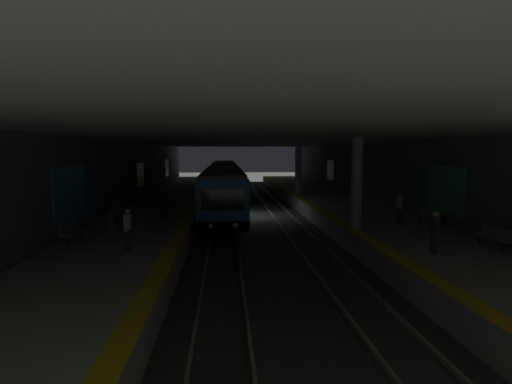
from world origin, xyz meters
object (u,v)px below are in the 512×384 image
at_px(bench_right_mid, 117,208).
at_px(person_waiting_near, 435,231).
at_px(bench_left_near, 493,235).
at_px(bench_left_far, 316,180).
at_px(pillar_far, 298,170).
at_px(bench_right_near, 72,231).
at_px(bench_left_mid, 428,215).
at_px(person_standing_far, 128,228).
at_px(person_boarding, 399,203).
at_px(pillar_near, 357,184).
at_px(trash_bin, 111,220).
at_px(person_walking_mid, 399,207).
at_px(backpack_on_floor, 166,214).
at_px(metro_train, 224,180).
at_px(suitcase_rolling, 140,204).

relative_size(bench_right_mid, person_waiting_near, 1.05).
height_order(bench_left_near, bench_left_far, same).
distance_m(pillar_far, bench_right_near, 20.70).
height_order(bench_left_mid, person_waiting_near, person_waiting_near).
relative_size(person_waiting_near, person_standing_far, 0.98).
relative_size(bench_right_mid, person_boarding, 1.06).
xyz_separation_m(pillar_near, trash_bin, (1.17, 12.15, -1.85)).
height_order(person_walking_mid, backpack_on_floor, person_walking_mid).
distance_m(bench_right_near, person_walking_mid, 16.01).
bearing_deg(backpack_on_floor, bench_left_far, -34.47).
height_order(metro_train, bench_left_mid, metro_train).
bearing_deg(person_boarding, bench_right_near, 105.66).
height_order(person_waiting_near, person_standing_far, person_standing_far).
distance_m(metro_train, suitcase_rolling, 13.17).
relative_size(bench_left_far, person_boarding, 1.06).
relative_size(pillar_far, bench_left_far, 2.68).
bearing_deg(person_waiting_near, bench_right_near, 78.55).
bearing_deg(person_standing_far, bench_right_mid, 18.90).
relative_size(pillar_far, person_waiting_near, 2.81).
distance_m(person_standing_far, suitcase_rolling, 10.73).
bearing_deg(bench_left_far, suitcase_rolling, 136.54).
height_order(pillar_near, bench_right_near, pillar_near).
relative_size(bench_left_near, bench_right_mid, 1.00).
distance_m(person_boarding, suitcase_rolling, 16.45).
height_order(bench_left_near, suitcase_rolling, suitcase_rolling).
bearing_deg(suitcase_rolling, pillar_far, -60.13).
xyz_separation_m(pillar_near, suitcase_rolling, (7.50, 12.12, -1.95)).
xyz_separation_m(person_standing_far, backpack_on_floor, (7.24, -0.32, -0.70)).
bearing_deg(person_waiting_near, pillar_far, 4.20).
relative_size(person_walking_mid, suitcase_rolling, 1.73).
distance_m(bench_left_near, trash_bin, 17.13).
height_order(person_standing_far, suitcase_rolling, person_standing_far).
xyz_separation_m(person_standing_far, trash_bin, (4.21, 1.94, -0.48)).
height_order(metro_train, trash_bin, metro_train).
xyz_separation_m(backpack_on_floor, trash_bin, (-3.03, 2.26, 0.23)).
bearing_deg(pillar_far, trash_bin, 137.57).
relative_size(bench_right_near, bench_right_mid, 1.00).
distance_m(pillar_near, bench_right_near, 13.11).
bearing_deg(bench_right_mid, bench_left_far, -40.56).
xyz_separation_m(metro_train, person_walking_mid, (-18.14, -9.40, -0.09)).
relative_size(person_standing_far, suitcase_rolling, 1.76).
relative_size(pillar_near, backpack_on_floor, 11.38).
bearing_deg(pillar_near, person_waiting_near, -162.90).
xyz_separation_m(person_waiting_near, trash_bin, (5.70, 13.54, -0.45)).
height_order(bench_left_far, trash_bin, bench_left_far).
bearing_deg(pillar_far, person_waiting_near, -175.80).
xyz_separation_m(bench_right_near, suitcase_rolling, (9.15, -0.77, -0.20)).
bearing_deg(bench_left_near, pillar_far, 12.78).
distance_m(bench_left_near, person_boarding, 7.02).
xyz_separation_m(bench_left_mid, backpack_on_floor, (3.44, 14.08, -0.32)).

